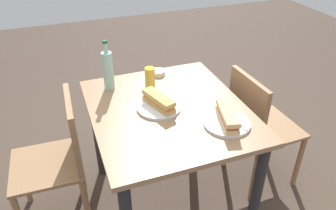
{
  "coord_description": "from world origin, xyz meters",
  "views": [
    {
      "loc": [
        1.45,
        -0.54,
        1.76
      ],
      "look_at": [
        0.0,
        0.0,
        0.77
      ],
      "focal_mm": 35.33,
      "sensor_mm": 36.0,
      "label": 1
    }
  ],
  "objects_px": {
    "chair_far": "(257,124)",
    "olive_bowl": "(158,72)",
    "plate_far": "(227,123)",
    "knife_far": "(236,119)",
    "beer_glass": "(150,79)",
    "water_bottle": "(108,70)",
    "dining_table": "(168,126)",
    "chair_near": "(60,156)",
    "baguette_sandwich_near": "(159,101)",
    "plate_near": "(159,107)",
    "knife_near": "(166,101)",
    "baguette_sandwich_far": "(228,116)"
  },
  "relations": [
    {
      "from": "knife_far",
      "to": "water_bottle",
      "type": "relative_size",
      "value": 0.58
    },
    {
      "from": "baguette_sandwich_near",
      "to": "olive_bowl",
      "type": "xyz_separation_m",
      "value": [
        -0.39,
        0.13,
        -0.03
      ]
    },
    {
      "from": "baguette_sandwich_far",
      "to": "beer_glass",
      "type": "xyz_separation_m",
      "value": [
        -0.48,
        -0.26,
        0.02
      ]
    },
    {
      "from": "olive_bowl",
      "to": "knife_near",
      "type": "bearing_deg",
      "value": -12.26
    },
    {
      "from": "dining_table",
      "to": "plate_far",
      "type": "height_order",
      "value": "plate_far"
    },
    {
      "from": "olive_bowl",
      "to": "chair_far",
      "type": "bearing_deg",
      "value": 52.97
    },
    {
      "from": "chair_near",
      "to": "beer_glass",
      "type": "bearing_deg",
      "value": 100.27
    },
    {
      "from": "baguette_sandwich_near",
      "to": "olive_bowl",
      "type": "bearing_deg",
      "value": 161.66
    },
    {
      "from": "dining_table",
      "to": "plate_far",
      "type": "xyz_separation_m",
      "value": [
        0.25,
        0.23,
        0.13
      ]
    },
    {
      "from": "dining_table",
      "to": "baguette_sandwich_near",
      "type": "height_order",
      "value": "baguette_sandwich_near"
    },
    {
      "from": "baguette_sandwich_near",
      "to": "water_bottle",
      "type": "height_order",
      "value": "water_bottle"
    },
    {
      "from": "plate_far",
      "to": "chair_near",
      "type": "bearing_deg",
      "value": -113.72
    },
    {
      "from": "baguette_sandwich_near",
      "to": "plate_far",
      "type": "relative_size",
      "value": 0.96
    },
    {
      "from": "water_bottle",
      "to": "dining_table",
      "type": "bearing_deg",
      "value": 37.99
    },
    {
      "from": "dining_table",
      "to": "chair_far",
      "type": "bearing_deg",
      "value": 89.73
    },
    {
      "from": "plate_far",
      "to": "knife_far",
      "type": "height_order",
      "value": "knife_far"
    },
    {
      "from": "plate_near",
      "to": "chair_near",
      "type": "bearing_deg",
      "value": -100.89
    },
    {
      "from": "dining_table",
      "to": "olive_bowl",
      "type": "relative_size",
      "value": 10.6
    },
    {
      "from": "olive_bowl",
      "to": "knife_far",
      "type": "bearing_deg",
      "value": 17.48
    },
    {
      "from": "plate_far",
      "to": "beer_glass",
      "type": "distance_m",
      "value": 0.55
    },
    {
      "from": "baguette_sandwich_near",
      "to": "water_bottle",
      "type": "xyz_separation_m",
      "value": [
        -0.32,
        -0.21,
        0.08
      ]
    },
    {
      "from": "plate_near",
      "to": "knife_far",
      "type": "xyz_separation_m",
      "value": [
        0.27,
        0.34,
        0.01
      ]
    },
    {
      "from": "plate_near",
      "to": "knife_far",
      "type": "relative_size",
      "value": 1.37
    },
    {
      "from": "chair_far",
      "to": "baguette_sandwich_near",
      "type": "bearing_deg",
      "value": -91.58
    },
    {
      "from": "chair_far",
      "to": "dining_table",
      "type": "bearing_deg",
      "value": -90.27
    },
    {
      "from": "plate_far",
      "to": "beer_glass",
      "type": "xyz_separation_m",
      "value": [
        -0.48,
        -0.26,
        0.07
      ]
    },
    {
      "from": "chair_near",
      "to": "baguette_sandwich_near",
      "type": "relative_size",
      "value": 3.53
    },
    {
      "from": "dining_table",
      "to": "baguette_sandwich_far",
      "type": "relative_size",
      "value": 3.91
    },
    {
      "from": "chair_far",
      "to": "baguette_sandwich_near",
      "type": "height_order",
      "value": "chair_far"
    },
    {
      "from": "baguette_sandwich_far",
      "to": "water_bottle",
      "type": "xyz_separation_m",
      "value": [
        -0.58,
        -0.49,
        0.08
      ]
    },
    {
      "from": "knife_near",
      "to": "baguette_sandwich_far",
      "type": "relative_size",
      "value": 0.72
    },
    {
      "from": "chair_far",
      "to": "knife_near",
      "type": "height_order",
      "value": "chair_far"
    },
    {
      "from": "dining_table",
      "to": "knife_far",
      "type": "relative_size",
      "value": 5.39
    },
    {
      "from": "water_bottle",
      "to": "plate_near",
      "type": "bearing_deg",
      "value": 33.66
    },
    {
      "from": "chair_near",
      "to": "baguette_sandwich_near",
      "type": "xyz_separation_m",
      "value": [
        0.11,
        0.57,
        0.32
      ]
    },
    {
      "from": "chair_far",
      "to": "baguette_sandwich_near",
      "type": "xyz_separation_m",
      "value": [
        -0.02,
        -0.67,
        0.32
      ]
    },
    {
      "from": "knife_far",
      "to": "olive_bowl",
      "type": "xyz_separation_m",
      "value": [
        -0.66,
        -0.21,
        -0.0
      ]
    },
    {
      "from": "chair_far",
      "to": "chair_near",
      "type": "relative_size",
      "value": 1.0
    },
    {
      "from": "knife_near",
      "to": "plate_far",
      "type": "distance_m",
      "value": 0.37
    },
    {
      "from": "plate_near",
      "to": "baguette_sandwich_near",
      "type": "height_order",
      "value": "baguette_sandwich_near"
    },
    {
      "from": "chair_near",
      "to": "plate_near",
      "type": "relative_size",
      "value": 3.4
    },
    {
      "from": "dining_table",
      "to": "chair_near",
      "type": "bearing_deg",
      "value": -101.44
    },
    {
      "from": "dining_table",
      "to": "chair_far",
      "type": "height_order",
      "value": "chair_far"
    },
    {
      "from": "chair_near",
      "to": "water_bottle",
      "type": "bearing_deg",
      "value": 119.83
    },
    {
      "from": "chair_far",
      "to": "water_bottle",
      "type": "bearing_deg",
      "value": -110.86
    },
    {
      "from": "plate_near",
      "to": "baguette_sandwich_far",
      "type": "distance_m",
      "value": 0.39
    },
    {
      "from": "chair_near",
      "to": "beer_glass",
      "type": "xyz_separation_m",
      "value": [
        -0.11,
        0.59,
        0.34
      ]
    },
    {
      "from": "dining_table",
      "to": "knife_near",
      "type": "bearing_deg",
      "value": 177.5
    },
    {
      "from": "chair_far",
      "to": "olive_bowl",
      "type": "relative_size",
      "value": 9.18
    },
    {
      "from": "plate_near",
      "to": "plate_far",
      "type": "distance_m",
      "value": 0.39
    }
  ]
}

